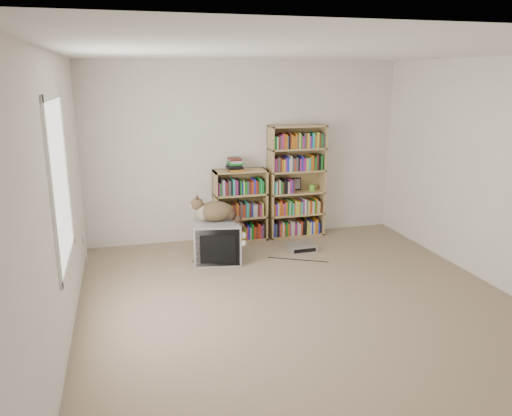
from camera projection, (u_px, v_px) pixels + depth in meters
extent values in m
cube|color=tan|center=(306.00, 309.00, 5.06)|extent=(4.50, 5.00, 0.01)
cube|color=white|center=(246.00, 152.00, 7.08)|extent=(4.50, 0.02, 2.50)
cube|color=white|center=(495.00, 298.00, 2.41)|extent=(4.50, 0.02, 2.50)
cube|color=white|center=(58.00, 204.00, 4.18)|extent=(0.02, 5.00, 2.50)
cube|color=white|center=(507.00, 177.00, 5.31)|extent=(0.02, 5.00, 2.50)
cube|color=white|center=(313.00, 51.00, 4.43)|extent=(4.50, 5.00, 0.02)
cube|color=white|center=(60.00, 182.00, 4.33)|extent=(0.02, 1.22, 1.52)
cube|color=#9C9D9F|center=(217.00, 241.00, 6.34)|extent=(0.67, 0.62, 0.51)
cube|color=black|center=(218.00, 248.00, 6.10)|extent=(0.54, 0.12, 0.47)
cube|color=black|center=(218.00, 249.00, 6.08)|extent=(0.43, 0.09, 0.36)
cube|color=black|center=(217.00, 239.00, 6.46)|extent=(0.40, 0.35, 0.31)
ellipsoid|color=#321F14|center=(215.00, 211.00, 6.30)|extent=(0.49, 0.35, 0.25)
ellipsoid|color=#321F14|center=(225.00, 212.00, 6.32)|extent=(0.23, 0.25, 0.19)
ellipsoid|color=tan|center=(203.00, 213.00, 6.26)|extent=(0.20, 0.20, 0.21)
ellipsoid|color=#321F14|center=(197.00, 204.00, 6.23)|extent=(0.18, 0.17, 0.16)
sphere|color=beige|center=(192.00, 206.00, 6.23)|extent=(0.07, 0.07, 0.06)
cone|color=black|center=(197.00, 199.00, 6.18)|extent=(0.07, 0.08, 0.08)
cone|color=black|center=(197.00, 197.00, 6.27)|extent=(0.07, 0.08, 0.08)
cube|color=tan|center=(270.00, 183.00, 7.12)|extent=(0.03, 0.30, 1.62)
cube|color=tan|center=(322.00, 180.00, 7.32)|extent=(0.02, 0.30, 1.62)
cube|color=tan|center=(293.00, 180.00, 7.35)|extent=(0.81, 0.03, 1.62)
cube|color=tan|center=(298.00, 126.00, 7.02)|extent=(0.81, 0.30, 0.02)
cube|color=tan|center=(295.00, 234.00, 7.42)|extent=(0.81, 0.30, 0.03)
cube|color=tan|center=(296.00, 213.00, 7.34)|extent=(0.81, 0.30, 0.03)
cube|color=tan|center=(296.00, 192.00, 7.26)|extent=(0.81, 0.30, 0.02)
cube|color=tan|center=(297.00, 171.00, 7.18)|extent=(0.81, 0.30, 0.02)
cube|color=tan|center=(297.00, 149.00, 7.10)|extent=(0.81, 0.30, 0.02)
cube|color=#B03217|center=(295.00, 227.00, 7.40)|extent=(0.73, 0.24, 0.19)
cube|color=#1B29B4|center=(296.00, 206.00, 7.32)|extent=(0.73, 0.24, 0.19)
cube|color=#147220|center=(296.00, 185.00, 7.23)|extent=(0.73, 0.24, 0.19)
cube|color=beige|center=(297.00, 163.00, 7.15)|extent=(0.73, 0.24, 0.19)
cube|color=black|center=(297.00, 141.00, 7.07)|extent=(0.73, 0.24, 0.19)
cube|color=tan|center=(215.00, 207.00, 7.00)|extent=(0.03, 0.30, 1.02)
cube|color=tan|center=(265.00, 204.00, 7.18)|extent=(0.03, 0.30, 1.02)
cube|color=tan|center=(238.00, 203.00, 7.21)|extent=(0.74, 0.03, 1.02)
cube|color=tan|center=(240.00, 171.00, 6.96)|extent=(0.74, 0.30, 0.02)
cube|color=tan|center=(241.00, 239.00, 7.21)|extent=(0.74, 0.30, 0.03)
cube|color=tan|center=(240.00, 217.00, 7.13)|extent=(0.74, 0.30, 0.03)
cube|color=tan|center=(240.00, 194.00, 7.04)|extent=(0.74, 0.30, 0.02)
cube|color=#B03217|center=(241.00, 232.00, 7.19)|extent=(0.66, 0.24, 0.19)
cube|color=#1B29B4|center=(240.00, 209.00, 7.10)|extent=(0.66, 0.24, 0.19)
cube|color=#147220|center=(240.00, 187.00, 7.02)|extent=(0.66, 0.24, 0.19)
cube|color=#B03217|center=(234.00, 164.00, 6.88)|extent=(0.21, 0.27, 0.18)
cylinder|color=#6ABE36|center=(312.00, 187.00, 7.31)|extent=(0.08, 0.08, 0.09)
cube|color=black|center=(296.00, 184.00, 7.34)|extent=(0.14, 0.05, 0.18)
cube|color=silver|center=(302.00, 247.00, 6.75)|extent=(0.37, 0.27, 0.08)
cube|color=silver|center=(84.00, 239.00, 6.24)|extent=(0.01, 0.08, 0.13)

